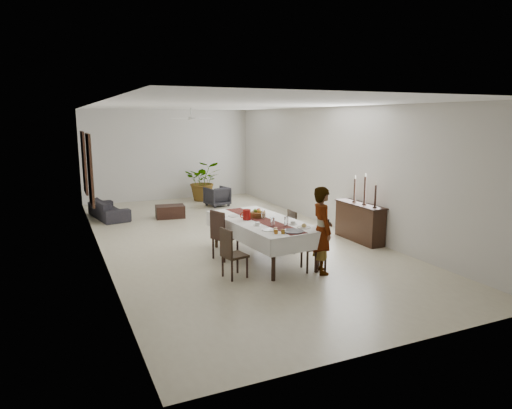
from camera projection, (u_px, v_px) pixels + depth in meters
name	position (u px, v px, depth m)	size (l,w,h in m)	color
floor	(229.00, 238.00, 11.25)	(6.00, 12.00, 0.00)	beige
ceiling	(227.00, 105.00, 10.65)	(6.00, 12.00, 0.02)	white
wall_back	(168.00, 155.00, 16.33)	(6.00, 0.02, 3.20)	silver
wall_front	(402.00, 227.00, 5.58)	(6.00, 0.02, 3.20)	silver
wall_left	(96.00, 180.00, 9.74)	(0.02, 12.00, 3.20)	silver
wall_right	(333.00, 168.00, 12.16)	(0.02, 12.00, 3.20)	silver
dining_table_top	(262.00, 222.00, 9.44)	(1.10, 2.63, 0.05)	black
table_leg_fl	(273.00, 260.00, 8.22)	(0.08, 0.08, 0.77)	black
table_leg_fr	(317.00, 253.00, 8.68)	(0.08, 0.08, 0.77)	black
table_leg_bl	(216.00, 231.00, 10.36)	(0.08, 0.08, 0.77)	black
table_leg_br	(253.00, 226.00, 10.82)	(0.08, 0.08, 0.77)	black
tablecloth_top	(262.00, 220.00, 9.44)	(1.29, 2.83, 0.01)	white
tablecloth_drape_left	(234.00, 231.00, 9.16)	(0.01, 2.83, 0.33)	silver
tablecloth_drape_right	(288.00, 224.00, 9.77)	(0.01, 2.83, 0.33)	white
tablecloth_drape_near	(301.00, 244.00, 8.26)	(1.29, 0.01, 0.33)	white
tablecloth_drape_far	(232.00, 215.00, 10.67)	(1.29, 0.01, 0.33)	white
table_runner	(262.00, 220.00, 9.43)	(0.38, 2.74, 0.00)	maroon
red_pitcher	(247.00, 215.00, 9.42)	(0.16, 0.16, 0.22)	maroon
pitcher_handle	(243.00, 215.00, 9.38)	(0.13, 0.13, 0.02)	maroon
wine_glass_near	(286.00, 222.00, 8.87)	(0.08, 0.08, 0.19)	white
wine_glass_mid	(273.00, 222.00, 8.85)	(0.08, 0.08, 0.19)	silver
wine_glass_far	(263.00, 215.00, 9.49)	(0.08, 0.08, 0.19)	white
teacup_right	(293.00, 223.00, 9.02)	(0.10, 0.10, 0.07)	silver
saucer_right	(293.00, 224.00, 9.03)	(0.16, 0.16, 0.01)	silver
teacup_left	(257.00, 224.00, 8.94)	(0.10, 0.10, 0.07)	silver
saucer_left	(257.00, 225.00, 8.95)	(0.16, 0.16, 0.01)	white
plate_near_right	(304.00, 227.00, 8.76)	(0.26, 0.26, 0.02)	silver
bread_near_right	(304.00, 226.00, 8.75)	(0.10, 0.10, 0.10)	tan
plate_near_left	(269.00, 230.00, 8.57)	(0.26, 0.26, 0.02)	silver
plate_far_left	(234.00, 216.00, 9.78)	(0.26, 0.26, 0.02)	white
serving_tray	(293.00, 231.00, 8.45)	(0.39, 0.39, 0.02)	#45454A
jam_jar_a	(283.00, 232.00, 8.30)	(0.07, 0.07, 0.08)	brown
jam_jar_b	(276.00, 232.00, 8.30)	(0.07, 0.07, 0.08)	#915415
jam_jar_c	(275.00, 230.00, 8.42)	(0.07, 0.07, 0.08)	brown
fruit_basket	(258.00, 215.00, 9.69)	(0.33, 0.33, 0.11)	brown
fruit_red	(259.00, 211.00, 9.70)	(0.10, 0.10, 0.10)	#A41019
fruit_green	(255.00, 211.00, 9.68)	(0.09, 0.09, 0.09)	#597523
fruit_yellow	(259.00, 211.00, 9.62)	(0.09, 0.09, 0.09)	gold
chair_right_near_seat	(314.00, 247.00, 8.80)	(0.44, 0.44, 0.05)	black
chair_right_near_leg_fl	(325.00, 261.00, 8.71)	(0.04, 0.04, 0.44)	black
chair_right_near_leg_fr	(319.00, 256.00, 9.06)	(0.04, 0.04, 0.44)	black
chair_right_near_leg_bl	(307.00, 262.00, 8.64)	(0.04, 0.04, 0.44)	black
chair_right_near_leg_br	(302.00, 257.00, 8.98)	(0.04, 0.04, 0.44)	black
chair_right_near_back	(324.00, 231.00, 8.79)	(0.44, 0.04, 0.56)	black
chair_right_far_seat	(284.00, 235.00, 9.93)	(0.39, 0.39, 0.04)	black
chair_right_far_leg_fl	(294.00, 245.00, 9.89)	(0.04, 0.04, 0.39)	black
chair_right_far_leg_fr	(288.00, 242.00, 10.18)	(0.04, 0.04, 0.39)	black
chair_right_far_leg_bl	(281.00, 247.00, 9.76)	(0.04, 0.04, 0.39)	black
chair_right_far_leg_br	(275.00, 243.00, 10.05)	(0.04, 0.04, 0.39)	black
chair_right_far_back	(292.00, 222.00, 9.95)	(0.39, 0.04, 0.50)	black
chair_left_near_seat	(235.00, 255.00, 8.40)	(0.40, 0.40, 0.05)	black
chair_left_near_leg_fl	(223.00, 266.00, 8.48)	(0.04, 0.04, 0.40)	black
chair_left_near_leg_fr	(232.00, 271.00, 8.21)	(0.04, 0.04, 0.40)	black
chair_left_near_leg_bl	(237.00, 263.00, 8.66)	(0.04, 0.04, 0.40)	black
chair_left_near_leg_br	(247.00, 268.00, 8.40)	(0.04, 0.04, 0.40)	black
chair_left_near_back	(226.00, 243.00, 8.24)	(0.40, 0.04, 0.51)	black
chair_left_far_seat	(225.00, 237.00, 9.50)	(0.44, 0.44, 0.05)	black
chair_left_far_leg_fl	(213.00, 249.00, 9.55)	(0.04, 0.04, 0.44)	black
chair_left_far_leg_fr	(224.00, 252.00, 9.30)	(0.04, 0.04, 0.44)	black
chair_left_far_leg_bl	(226.00, 245.00, 9.80)	(0.04, 0.04, 0.44)	black
chair_left_far_leg_br	(237.00, 249.00, 9.55)	(0.04, 0.04, 0.44)	black
chair_left_far_back	(217.00, 225.00, 9.31)	(0.44, 0.04, 0.56)	black
woman	(322.00, 230.00, 8.58)	(0.61, 0.40, 1.66)	gray
sideboard_body	(359.00, 223.00, 10.92)	(0.39, 1.46, 0.88)	black
sideboard_top	(360.00, 204.00, 10.84)	(0.43, 1.52, 0.03)	black
candlestick_near_base	(375.00, 207.00, 10.35)	(0.10, 0.10, 0.03)	black
candlestick_near_shaft	(375.00, 196.00, 10.30)	(0.05, 0.05, 0.49)	black
candlestick_near_candle	(376.00, 183.00, 10.25)	(0.04, 0.04, 0.08)	beige
candlestick_mid_base	(364.00, 204.00, 10.70)	(0.10, 0.10, 0.03)	black
candlestick_mid_shaft	(365.00, 190.00, 10.64)	(0.05, 0.05, 0.63)	black
candlestick_mid_candle	(366.00, 175.00, 10.57)	(0.04, 0.04, 0.08)	silver
candlestick_far_base	(354.00, 201.00, 11.05)	(0.10, 0.10, 0.03)	black
candlestick_far_shaft	(355.00, 190.00, 11.00)	(0.05, 0.05, 0.54)	black
candlestick_far_candle	(355.00, 177.00, 10.94)	(0.04, 0.04, 0.08)	beige
sofa	(109.00, 209.00, 13.43)	(1.85, 0.72, 0.54)	#2A272C
armchair	(217.00, 196.00, 15.26)	(0.69, 0.71, 0.65)	#2B292F
coffee_table	(170.00, 212.00, 13.48)	(0.83, 0.55, 0.37)	black
potted_plant	(204.00, 181.00, 16.24)	(1.27, 1.10, 1.41)	#286327
mirror_frame_near	(90.00, 170.00, 11.73)	(0.06, 1.05, 1.85)	black
mirror_glass_near	(91.00, 170.00, 11.74)	(0.01, 0.90, 1.70)	silver
mirror_frame_far	(84.00, 162.00, 13.61)	(0.06, 1.05, 1.85)	black
mirror_glass_far	(85.00, 162.00, 13.62)	(0.01, 0.90, 1.70)	white
fan_rod	(191.00, 111.00, 13.36)	(0.04, 0.04, 0.20)	silver
fan_hub	(191.00, 118.00, 13.39)	(0.16, 0.16, 0.08)	silver
fan_blade_n	(188.00, 118.00, 13.71)	(0.10, 0.55, 0.01)	silver
fan_blade_s	(195.00, 118.00, 13.08)	(0.10, 0.55, 0.01)	silver
fan_blade_e	(203.00, 118.00, 13.54)	(0.55, 0.10, 0.01)	white
fan_blade_w	(179.00, 118.00, 13.25)	(0.55, 0.10, 0.01)	white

